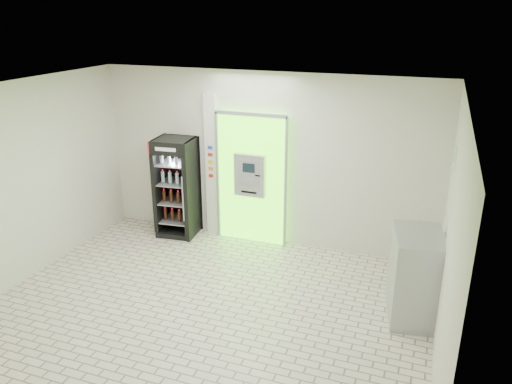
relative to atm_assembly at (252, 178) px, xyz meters
The scene contains 7 objects.
ground 2.69m from the atm_assembly, 85.26° to the right, with size 6.00×6.00×0.00m, color beige.
room_shell 2.51m from the atm_assembly, 85.26° to the right, with size 6.00×6.00×6.00m.
atm_assembly is the anchor object (origin of this frame).
pillar 0.79m from the atm_assembly, behind, with size 0.22×0.11×2.60m.
beverage_cooler 1.42m from the atm_assembly, behind, with size 0.74×0.68×1.81m.
steel_cabinet 3.31m from the atm_assembly, 27.88° to the right, with size 0.76×1.00×1.22m.
exit_sign 3.48m from the atm_assembly, 17.65° to the right, with size 0.02×0.22×0.26m.
Camera 1 is at (2.71, -5.30, 3.94)m, focal length 35.00 mm.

